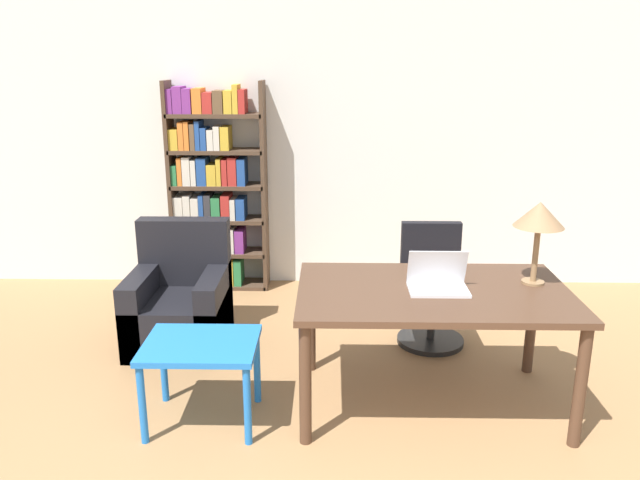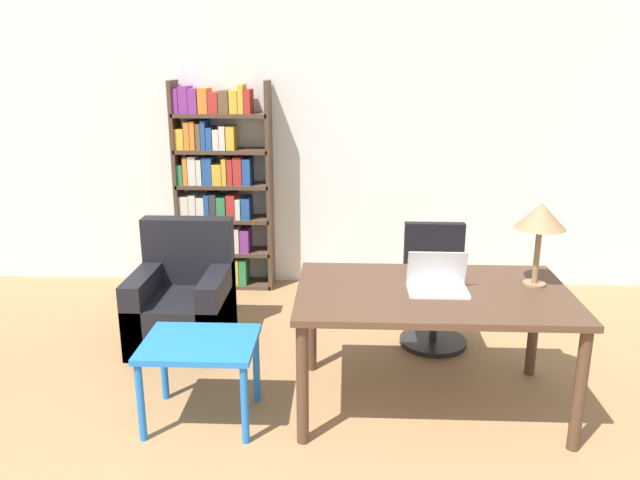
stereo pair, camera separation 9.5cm
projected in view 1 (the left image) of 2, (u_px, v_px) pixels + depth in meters
wall_back at (354, 145)px, 5.86m from camera, size 8.00×0.06×2.70m
desk at (433, 303)px, 3.81m from camera, size 1.65×1.00×0.78m
laptop at (438, 281)px, 3.77m from camera, size 0.36×0.24×0.24m
table_lamp at (539, 217)px, 3.78m from camera, size 0.30×0.30×0.52m
office_chair at (431, 290)px, 4.81m from camera, size 0.51×0.51×0.92m
side_table_blue at (201, 354)px, 3.69m from camera, size 0.67×0.53×0.52m
armchair at (180, 306)px, 4.80m from camera, size 0.71×0.75×0.92m
bookshelf at (212, 191)px, 5.81m from camera, size 0.90×0.28×1.94m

